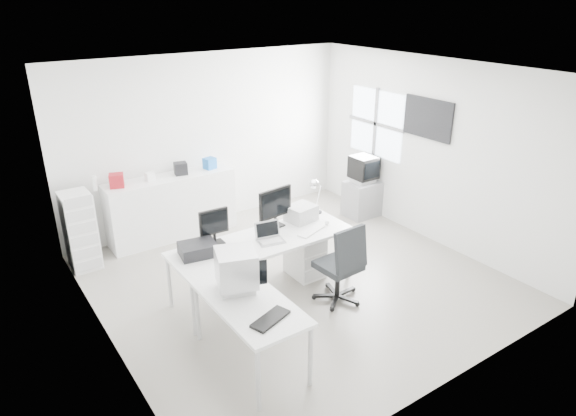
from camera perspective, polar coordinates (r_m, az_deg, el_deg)
floor at (r=7.11m, az=0.92°, el=-7.96°), size 5.00×5.00×0.01m
ceiling at (r=6.16m, az=1.09°, el=14.98°), size 5.00×5.00×0.01m
back_wall at (r=8.57m, az=-8.80°, el=7.44°), size 5.00×0.02×2.80m
left_wall at (r=5.56m, az=-20.56°, el=-2.56°), size 0.02×5.00×2.80m
right_wall at (r=8.14m, az=15.58°, el=6.04°), size 0.02×5.00×2.80m
window at (r=8.86m, az=9.74°, el=9.24°), size 0.02×1.20×1.10m
wall_picture at (r=8.06m, az=15.28°, el=9.59°), size 0.04×0.90×0.60m
main_desk at (r=6.69m, az=-2.72°, el=-6.44°), size 2.40×0.80×0.75m
side_desk at (r=5.53m, az=-4.21°, el=-13.52°), size 0.70×1.40×0.75m
drawer_pedestal at (r=7.10m, az=1.89°, el=-5.23°), size 0.40×0.50×0.60m
inkjet_printer at (r=6.21m, az=-9.98°, el=-4.53°), size 0.47×0.40×0.15m
lcd_monitor_small at (r=6.37m, az=-8.22°, el=-2.05°), size 0.39×0.23×0.47m
lcd_monitor_large at (r=6.76m, az=-1.43°, el=0.04°), size 0.55×0.28×0.55m
laptop at (r=6.41m, az=-1.95°, el=-2.92°), size 0.38×0.39×0.22m
white_keyboard at (r=6.73m, az=2.60°, el=-2.56°), size 0.47×0.28×0.02m
white_mouse at (r=6.92m, az=4.35°, el=-1.64°), size 0.06×0.06×0.06m
laser_printer at (r=7.01m, az=1.46°, el=-0.56°), size 0.43×0.38×0.22m
desk_lamp at (r=7.21m, az=3.36°, el=1.25°), size 0.16×0.16×0.48m
crt_monitor at (r=5.38m, az=-5.76°, el=-6.92°), size 0.52×0.52×0.48m
black_keyboard at (r=5.02m, az=-1.97°, el=-12.22°), size 0.46×0.30×0.03m
office_chair at (r=6.45m, az=5.62°, el=-5.96°), size 0.66×0.66×1.09m
tv_cabinet at (r=9.05m, az=8.21°, el=1.03°), size 0.57×0.47×0.62m
crt_tv at (r=8.86m, az=8.41°, el=4.25°), size 0.50×0.48×0.45m
sideboard at (r=8.32m, az=-12.77°, el=0.13°), size 2.02×0.51×1.01m
clutter_box_a at (r=7.88m, az=-18.51°, el=2.91°), size 0.25×0.23×0.20m
clutter_box_b at (r=8.03m, az=-15.09°, el=3.40°), size 0.14×0.12×0.13m
clutter_box_c at (r=8.18m, az=-11.84°, el=4.32°), size 0.22×0.21×0.19m
clutter_box_d at (r=8.37m, az=-8.70°, el=4.94°), size 0.21×0.19×0.18m
clutter_bottle at (r=7.85m, az=-20.69°, el=2.60°), size 0.07×0.07×0.22m
filing_cabinet at (r=7.76m, az=-22.09°, el=-2.36°), size 0.39×0.47×1.12m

